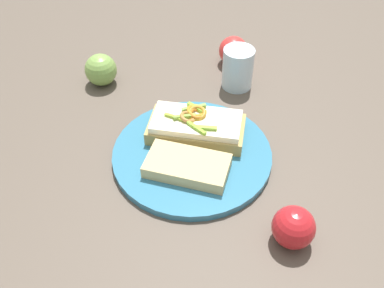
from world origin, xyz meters
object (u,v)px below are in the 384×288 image
(drinking_glass, at_px, (237,68))
(plate, at_px, (192,154))
(apple_2, at_px, (233,51))
(sandwich, at_px, (196,126))
(apple_0, at_px, (101,70))
(apple_1, at_px, (294,227))
(bread_slice_side, at_px, (187,166))

(drinking_glass, bearing_deg, plate, 0.54)
(plate, relative_size, apple_2, 4.36)
(apple_2, bearing_deg, plate, 6.85)
(sandwich, bearing_deg, plate, -89.54)
(apple_0, bearing_deg, sandwich, 72.41)
(sandwich, distance_m, drinking_glass, 0.20)
(apple_1, xyz_separation_m, drinking_glass, (-0.36, -0.22, 0.01))
(sandwich, relative_size, drinking_glass, 2.16)
(plate, bearing_deg, drinking_glass, -179.46)
(sandwich, height_order, apple_1, same)
(apple_2, bearing_deg, drinking_glass, 24.53)
(apple_0, bearing_deg, apple_2, 129.11)
(plate, bearing_deg, sandwich, -165.50)
(plate, height_order, drinking_glass, drinking_glass)
(plate, relative_size, apple_1, 4.41)
(sandwich, height_order, bread_slice_side, sandwich)
(bread_slice_side, height_order, apple_1, apple_1)
(bread_slice_side, relative_size, apple_1, 2.16)
(bread_slice_side, bearing_deg, plate, 95.93)
(apple_2, bearing_deg, bread_slice_side, 7.75)
(sandwich, height_order, apple_2, same)
(plate, bearing_deg, apple_2, -173.15)
(bread_slice_side, xyz_separation_m, apple_2, (-0.38, -0.05, 0.01))
(plate, xyz_separation_m, apple_0, (-0.13, -0.29, 0.03))
(apple_0, relative_size, drinking_glass, 0.77)
(plate, distance_m, apple_0, 0.32)
(apple_0, height_order, apple_2, apple_0)
(apple_2, bearing_deg, sandwich, 5.55)
(plate, distance_m, apple_2, 0.34)
(apple_1, xyz_separation_m, apple_2, (-0.44, -0.26, 0.00))
(sandwich, xyz_separation_m, apple_0, (-0.09, -0.27, 0.00))
(plate, relative_size, bread_slice_side, 2.04)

